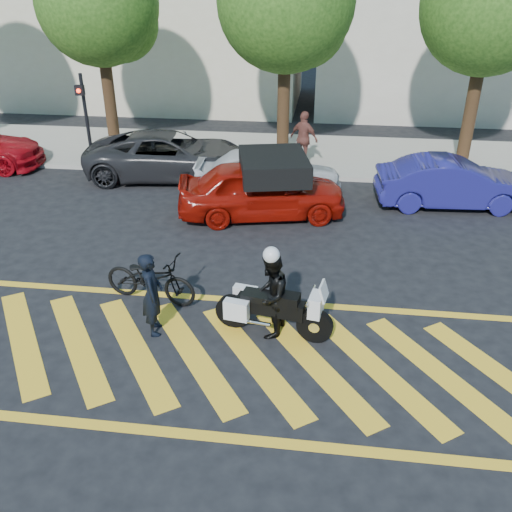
# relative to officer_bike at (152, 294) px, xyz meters

# --- Properties ---
(ground) EXTENTS (90.00, 90.00, 0.00)m
(ground) POSITION_rel_officer_bike_xyz_m (1.49, -0.61, -0.84)
(ground) COLOR black
(ground) RESTS_ON ground
(sidewalk) EXTENTS (60.00, 5.00, 0.15)m
(sidewalk) POSITION_rel_officer_bike_xyz_m (1.49, 11.39, -0.76)
(sidewalk) COLOR #9E998E
(sidewalk) RESTS_ON ground
(crosswalk) EXTENTS (12.33, 4.00, 0.01)m
(crosswalk) POSITION_rel_officer_bike_xyz_m (1.45, -0.61, -0.84)
(crosswalk) COLOR yellow
(crosswalk) RESTS_ON ground
(tree_left) EXTENTS (4.20, 4.20, 7.26)m
(tree_left) POSITION_rel_officer_bike_xyz_m (-4.89, 11.46, 4.16)
(tree_left) COLOR black
(tree_left) RESTS_ON ground
(tree_center) EXTENTS (4.60, 4.60, 7.56)m
(tree_center) POSITION_rel_officer_bike_xyz_m (1.61, 11.46, 4.26)
(tree_center) COLOR black
(tree_center) RESTS_ON ground
(tree_right) EXTENTS (4.40, 4.40, 7.41)m
(tree_right) POSITION_rel_officer_bike_xyz_m (8.11, 11.46, 4.21)
(tree_right) COLOR black
(tree_right) RESTS_ON ground
(signal_pole) EXTENTS (0.28, 0.43, 3.20)m
(signal_pole) POSITION_rel_officer_bike_xyz_m (-5.01, 9.13, 1.08)
(signal_pole) COLOR black
(signal_pole) RESTS_ON ground
(officer_bike) EXTENTS (0.55, 0.70, 1.68)m
(officer_bike) POSITION_rel_officer_bike_xyz_m (0.00, 0.00, 0.00)
(officer_bike) COLOR black
(officer_bike) RESTS_ON ground
(bicycle) EXTENTS (2.13, 1.10, 1.07)m
(bicycle) POSITION_rel_officer_bike_xyz_m (-0.39, 1.07, -0.31)
(bicycle) COLOR black
(bicycle) RESTS_ON ground
(police_motorcycle) EXTENTS (2.29, 0.89, 1.01)m
(police_motorcycle) POSITION_rel_officer_bike_xyz_m (2.23, 0.23, -0.29)
(police_motorcycle) COLOR black
(police_motorcycle) RESTS_ON ground
(officer_moto) EXTENTS (0.79, 0.93, 1.71)m
(officer_moto) POSITION_rel_officer_bike_xyz_m (2.21, 0.22, 0.02)
(officer_moto) COLOR black
(officer_moto) RESTS_ON ground
(red_convertible) EXTENTS (4.92, 2.81, 1.58)m
(red_convertible) POSITION_rel_officer_bike_xyz_m (1.38, 5.76, -0.05)
(red_convertible) COLOR #8D0E06
(red_convertible) RESTS_ON ground
(parked_mid_left) EXTENTS (5.69, 3.12, 1.51)m
(parked_mid_left) POSITION_rel_officer_bike_xyz_m (-2.04, 8.59, -0.08)
(parked_mid_left) COLOR black
(parked_mid_left) RESTS_ON ground
(parked_mid_right) EXTENTS (4.53, 2.04, 1.51)m
(parked_mid_right) POSITION_rel_officer_bike_xyz_m (1.39, 7.19, -0.08)
(parked_mid_right) COLOR silver
(parked_mid_right) RESTS_ON ground
(parked_right) EXTENTS (4.42, 1.79, 1.43)m
(parked_right) POSITION_rel_officer_bike_xyz_m (6.79, 7.19, -0.13)
(parked_right) COLOR navy
(parked_right) RESTS_ON ground
(pedestrian_right) EXTENTS (1.16, 0.96, 1.86)m
(pedestrian_right) POSITION_rel_officer_bike_xyz_m (2.33, 10.00, 0.24)
(pedestrian_right) COLOR brown
(pedestrian_right) RESTS_ON sidewalk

